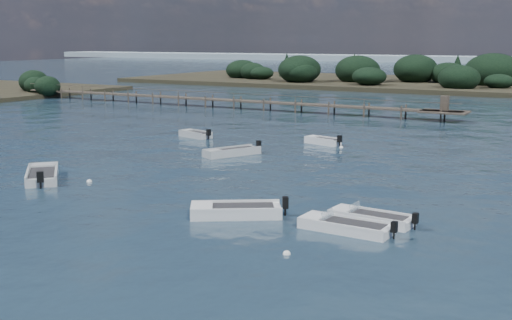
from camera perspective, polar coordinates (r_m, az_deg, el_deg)
The scene contains 13 objects.
ground at distance 83.80m, azimuth 15.60°, elevation 4.40°, with size 400.00×400.00×0.00m, color #162634.
tender_far_grey at distance 57.28m, azimuth -5.40°, elevation 2.18°, with size 3.65×2.14×1.16m.
dinghy_extra_a at distance 31.64m, azimuth -1.81°, elevation -4.72°, with size 4.69×3.90×1.20m.
dinghy_mid_white_a at distance 29.54m, azimuth 7.94°, elevation -6.00°, with size 4.52×1.72×1.05m.
dinghy_mid_white_b at distance 31.03m, azimuth 10.18°, elevation -5.24°, with size 4.28×1.75×1.05m.
tender_far_white at distance 53.56m, azimuth 5.96°, elevation 1.59°, with size 3.47×1.94×1.16m.
dinghy_extra_b at distance 48.11m, azimuth -2.16°, elevation 0.60°, with size 3.15×4.67×1.17m.
dinghy_mid_grey at distance 41.93m, azimuth -18.45°, elevation -1.42°, with size 4.67×4.63×1.31m.
buoy_b at distance 26.24m, azimuth 2.74°, elevation -8.37°, with size 0.32×0.32×0.32m, color white.
buoy_c at distance 40.47m, azimuth -14.60°, elevation -1.89°, with size 0.32×0.32×0.32m, color white.
buoy_e at distance 52.00m, azimuth 7.59°, elevation 1.09°, with size 0.32×0.32×0.32m, color white.
jetty at distance 80.96m, azimuth -1.68°, elevation 5.28°, with size 64.50×3.20×3.40m.
distant_haze at distance 274.13m, azimuth 5.97°, elevation 8.80°, with size 280.00×20.00×2.40m, color #889CA8.
Camera 1 is at (20.11, -20.90, 8.54)m, focal length 45.00 mm.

